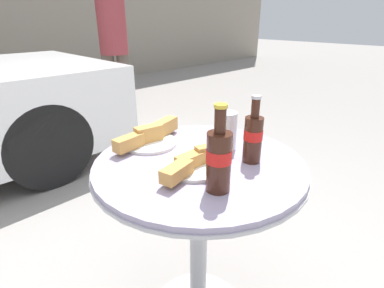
{
  "coord_description": "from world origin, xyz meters",
  "views": [
    {
      "loc": [
        -0.67,
        -0.64,
        1.21
      ],
      "look_at": [
        0.0,
        0.04,
        0.81
      ],
      "focal_mm": 28.0,
      "sensor_mm": 36.0,
      "label": 1
    }
  ],
  "objects_px": {
    "lunch_plate_near": "(150,137)",
    "pedestrian": "(114,42)",
    "cola_bottle_right": "(219,158)",
    "drinking_glass": "(225,132)",
    "lunch_plate_far": "(195,163)",
    "cola_bottle_left": "(253,137)",
    "bistro_table": "(199,203)"
  },
  "relations": [
    {
      "from": "lunch_plate_near",
      "to": "pedestrian",
      "type": "height_order",
      "value": "pedestrian"
    },
    {
      "from": "cola_bottle_right",
      "to": "drinking_glass",
      "type": "distance_m",
      "value": 0.3
    },
    {
      "from": "lunch_plate_near",
      "to": "lunch_plate_far",
      "type": "height_order",
      "value": "lunch_plate_near"
    },
    {
      "from": "drinking_glass",
      "to": "pedestrian",
      "type": "height_order",
      "value": "pedestrian"
    },
    {
      "from": "cola_bottle_left",
      "to": "pedestrian",
      "type": "relative_size",
      "value": 0.14
    },
    {
      "from": "drinking_glass",
      "to": "lunch_plate_far",
      "type": "xyz_separation_m",
      "value": [
        -0.2,
        -0.04,
        -0.04
      ]
    },
    {
      "from": "cola_bottle_right",
      "to": "bistro_table",
      "type": "bearing_deg",
      "value": 59.42
    },
    {
      "from": "bistro_table",
      "to": "lunch_plate_near",
      "type": "xyz_separation_m",
      "value": [
        -0.03,
        0.24,
        0.2
      ]
    },
    {
      "from": "cola_bottle_left",
      "to": "lunch_plate_far",
      "type": "bearing_deg",
      "value": 152.93
    },
    {
      "from": "cola_bottle_right",
      "to": "lunch_plate_far",
      "type": "relative_size",
      "value": 0.84
    },
    {
      "from": "lunch_plate_far",
      "to": "cola_bottle_right",
      "type": "bearing_deg",
      "value": -107.9
    },
    {
      "from": "drinking_glass",
      "to": "lunch_plate_near",
      "type": "height_order",
      "value": "drinking_glass"
    },
    {
      "from": "cola_bottle_right",
      "to": "lunch_plate_near",
      "type": "xyz_separation_m",
      "value": [
        0.07,
        0.41,
        -0.07
      ]
    },
    {
      "from": "lunch_plate_far",
      "to": "drinking_glass",
      "type": "bearing_deg",
      "value": 11.67
    },
    {
      "from": "bistro_table",
      "to": "lunch_plate_near",
      "type": "bearing_deg",
      "value": 97.0
    },
    {
      "from": "lunch_plate_far",
      "to": "pedestrian",
      "type": "bearing_deg",
      "value": 63.3
    },
    {
      "from": "lunch_plate_near",
      "to": "cola_bottle_left",
      "type": "bearing_deg",
      "value": -67.57
    },
    {
      "from": "lunch_plate_near",
      "to": "lunch_plate_far",
      "type": "relative_size",
      "value": 1.08
    },
    {
      "from": "pedestrian",
      "to": "lunch_plate_near",
      "type": "bearing_deg",
      "value": -118.71
    },
    {
      "from": "bistro_table",
      "to": "pedestrian",
      "type": "height_order",
      "value": "pedestrian"
    },
    {
      "from": "cola_bottle_right",
      "to": "drinking_glass",
      "type": "bearing_deg",
      "value": 35.66
    },
    {
      "from": "bistro_table",
      "to": "drinking_glass",
      "type": "distance_m",
      "value": 0.28
    },
    {
      "from": "lunch_plate_far",
      "to": "pedestrian",
      "type": "relative_size",
      "value": 0.18
    },
    {
      "from": "bistro_table",
      "to": "cola_bottle_right",
      "type": "distance_m",
      "value": 0.34
    },
    {
      "from": "drinking_glass",
      "to": "pedestrian",
      "type": "bearing_deg",
      "value": 66.36
    },
    {
      "from": "pedestrian",
      "to": "drinking_glass",
      "type": "bearing_deg",
      "value": -113.64
    },
    {
      "from": "bistro_table",
      "to": "drinking_glass",
      "type": "height_order",
      "value": "drinking_glass"
    },
    {
      "from": "pedestrian",
      "to": "bistro_table",
      "type": "bearing_deg",
      "value": -116.05
    },
    {
      "from": "bistro_table",
      "to": "cola_bottle_left",
      "type": "xyz_separation_m",
      "value": [
        0.12,
        -0.13,
        0.26
      ]
    },
    {
      "from": "cola_bottle_right",
      "to": "drinking_glass",
      "type": "relative_size",
      "value": 1.79
    },
    {
      "from": "cola_bottle_right",
      "to": "pedestrian",
      "type": "bearing_deg",
      "value": 63.68
    },
    {
      "from": "lunch_plate_far",
      "to": "lunch_plate_near",
      "type": "bearing_deg",
      "value": 84.23
    }
  ]
}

